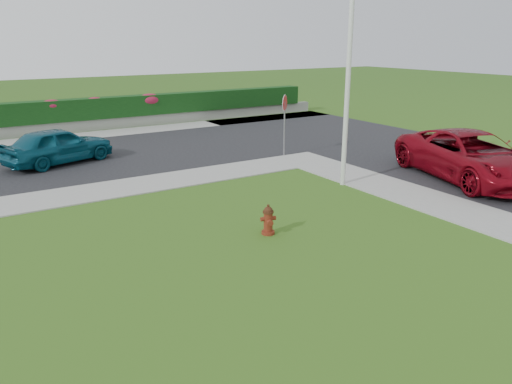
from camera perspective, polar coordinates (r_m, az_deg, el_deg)
ground at (r=9.64m, az=4.72°, el=-12.29°), size 120.00×120.00×0.00m
street_right at (r=20.70m, az=25.24°, el=2.35°), size 8.00×32.00×0.04m
curb_corner at (r=20.35m, az=5.44°, el=3.70°), size 2.00×2.00×0.04m
sidewalk_beyond at (r=26.42m, az=-22.74°, el=5.56°), size 34.00×2.00×0.04m
retaining_wall at (r=27.83m, az=-23.36°, el=6.60°), size 34.00×0.40×0.60m
hedge at (r=27.81m, az=-23.60°, el=8.35°), size 32.00×0.90×1.10m
fire_hydrant at (r=12.51m, az=1.41°, el=-3.24°), size 0.41×0.38×0.78m
suv_red at (r=18.64m, az=23.35°, el=3.79°), size 4.32×6.49×1.66m
sedan_teal at (r=20.91m, az=-21.67°, el=4.97°), size 4.49×2.95×1.42m
utility_pole at (r=16.51m, az=10.43°, el=11.79°), size 0.16×0.16×6.53m
stop_sign at (r=20.64m, az=3.29°, el=9.27°), size 0.55×0.46×2.57m
flower_clump_d at (r=27.77m, az=-22.32°, el=9.16°), size 1.15×0.74×0.58m
flower_clump_e at (r=28.22m, az=-17.95°, el=9.77°), size 1.01×0.65×0.50m
flower_clump_f at (r=29.13m, az=-12.08°, el=10.28°), size 1.36×0.87×0.68m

